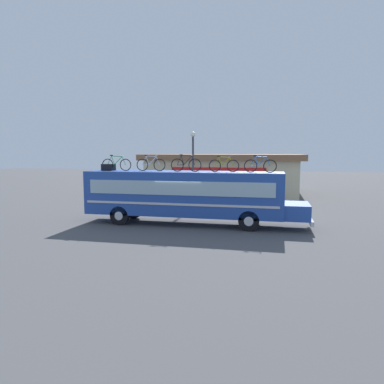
{
  "coord_description": "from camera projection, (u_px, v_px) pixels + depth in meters",
  "views": [
    {
      "loc": [
        4.8,
        -18.98,
        3.98
      ],
      "look_at": [
        0.5,
        0.0,
        1.82
      ],
      "focal_mm": 33.13,
      "sensor_mm": 36.0,
      "label": 1
    }
  ],
  "objects": [
    {
      "name": "ground_plane",
      "position": [
        183.0,
        224.0,
        19.89
      ],
      "size": [
        120.0,
        120.0,
        0.0
      ],
      "primitive_type": "plane",
      "color": "#4C4C4F"
    },
    {
      "name": "bus",
      "position": [
        187.0,
        194.0,
        19.65
      ],
      "size": [
        12.32,
        2.4,
        2.96
      ],
      "color": "#23479E",
      "rests_on": "ground"
    },
    {
      "name": "luggage_bag_1",
      "position": [
        108.0,
        167.0,
        20.58
      ],
      "size": [
        0.68,
        0.55,
        0.38
      ],
      "primitive_type": "cube",
      "color": "black",
      "rests_on": "bus"
    },
    {
      "name": "rooftop_bicycle_1",
      "position": [
        116.0,
        164.0,
        20.26
      ],
      "size": [
        1.78,
        0.44,
        0.91
      ],
      "color": "black",
      "rests_on": "bus"
    },
    {
      "name": "rooftop_bicycle_2",
      "position": [
        151.0,
        164.0,
        19.97
      ],
      "size": [
        1.71,
        0.44,
        0.92
      ],
      "color": "black",
      "rests_on": "bus"
    },
    {
      "name": "rooftop_bicycle_3",
      "position": [
        186.0,
        164.0,
        19.27
      ],
      "size": [
        1.71,
        0.44,
        0.95
      ],
      "color": "black",
      "rests_on": "bus"
    },
    {
      "name": "rooftop_bicycle_4",
      "position": [
        224.0,
        165.0,
        19.01
      ],
      "size": [
        1.64,
        0.44,
        0.88
      ],
      "color": "black",
      "rests_on": "bus"
    },
    {
      "name": "rooftop_bicycle_5",
      "position": [
        260.0,
        165.0,
        18.36
      ],
      "size": [
        1.67,
        0.44,
        0.91
      ],
      "color": "black",
      "rests_on": "bus"
    },
    {
      "name": "roadside_building",
      "position": [
        225.0,
        173.0,
        35.24
      ],
      "size": [
        14.66,
        10.63,
        3.83
      ],
      "color": "beige",
      "rests_on": "ground"
    },
    {
      "name": "street_lamp",
      "position": [
        193.0,
        161.0,
        24.7
      ],
      "size": [
        0.35,
        0.35,
        5.43
      ],
      "color": "#38383D",
      "rests_on": "ground"
    }
  ]
}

